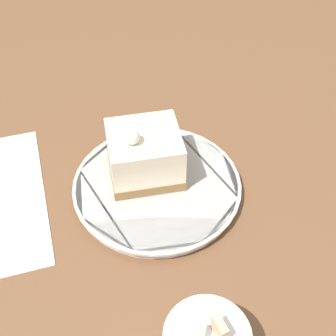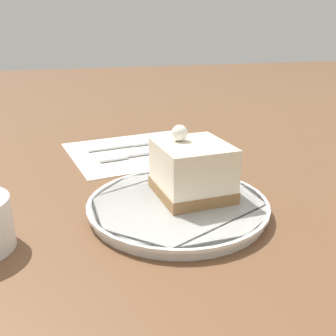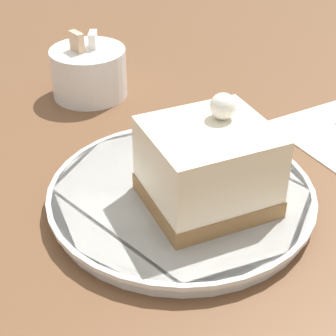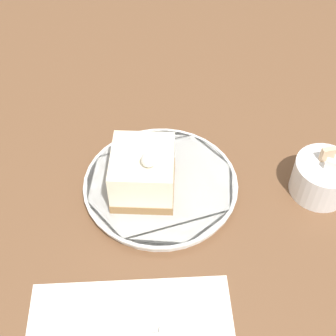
# 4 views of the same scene
# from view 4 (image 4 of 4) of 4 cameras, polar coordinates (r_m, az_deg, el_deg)

# --- Properties ---
(ground_plane) EXTENTS (4.00, 4.00, 0.00)m
(ground_plane) POSITION_cam_4_polar(r_m,az_deg,el_deg) (0.73, 0.72, -0.54)
(ground_plane) COLOR brown
(plate) EXTENTS (0.23, 0.23, 0.02)m
(plate) POSITION_cam_4_polar(r_m,az_deg,el_deg) (0.70, -0.90, -2.08)
(plate) COLOR silver
(plate) RESTS_ON ground_plane
(cake_slice) EXTENTS (0.10, 0.09, 0.09)m
(cake_slice) POSITION_cam_4_polar(r_m,az_deg,el_deg) (0.66, -3.06, -0.51)
(cake_slice) COLOR olive
(cake_slice) RESTS_ON plate
(sugar_bowl) EXTENTS (0.09, 0.09, 0.08)m
(sugar_bowl) POSITION_cam_4_polar(r_m,az_deg,el_deg) (0.72, 18.27, -1.10)
(sugar_bowl) COLOR white
(sugar_bowl) RESTS_ON ground_plane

